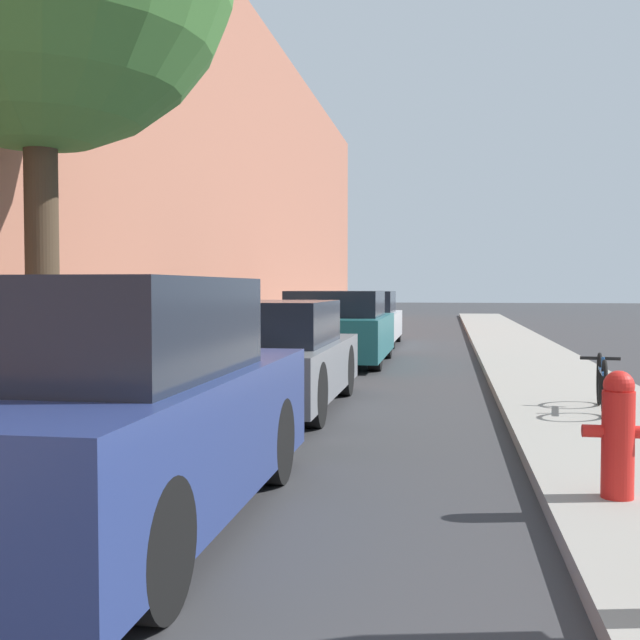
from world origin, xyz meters
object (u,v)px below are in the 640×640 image
fire_hydrant (618,433)px  parked_car_silver (362,320)px  parked_car_navy (97,412)px  parked_car_teal (337,329)px  parked_car_grey (266,357)px  bicycle (602,382)px

fire_hydrant → parked_car_silver: bearing=102.5°
parked_car_navy → parked_car_teal: size_ratio=0.99×
parked_car_grey → bicycle: size_ratio=2.67×
fire_hydrant → parked_car_navy: bearing=-165.9°
parked_car_navy → parked_car_teal: bearing=89.9°
parked_car_teal → fire_hydrant: (3.19, -9.64, -0.13)m
parked_car_grey → parked_car_silver: 10.61m
fire_hydrant → bicycle: bearing=80.8°
parked_car_grey → bicycle: (3.88, -0.30, -0.20)m
parked_car_teal → parked_car_silver: bearing=90.7°
parked_car_navy → fire_hydrant: (3.20, 0.80, -0.18)m
parked_car_grey → parked_car_teal: 5.64m
parked_car_grey → fire_hydrant: parked_car_grey is taller
parked_car_grey → fire_hydrant: (3.28, -4.00, -0.09)m
parked_car_silver → bicycle: bearing=-70.6°
parked_car_grey → parked_car_teal: (0.09, 5.64, 0.04)m
parked_car_navy → parked_car_silver: size_ratio=1.01×
parked_car_navy → fire_hydrant: size_ratio=4.76×
parked_car_grey → bicycle: bearing=-4.4°
parked_car_teal → parked_car_silver: parked_car_teal is taller
parked_car_teal → parked_car_silver: 4.97m
parked_car_silver → bicycle: 11.57m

